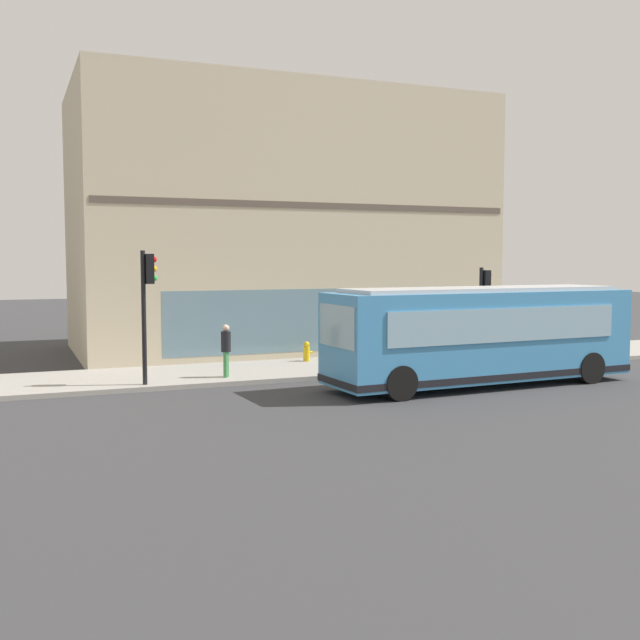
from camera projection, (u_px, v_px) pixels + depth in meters
ground at (405, 390)px, 22.71m from camera, size 120.00×120.00×0.00m
sidewalk_curb at (340, 366)px, 27.13m from camera, size 4.41×40.00×0.15m
building_corner at (277, 225)px, 33.05m from camera, size 9.41×17.11×10.88m
city_bus_nearside at (481, 336)px, 23.36m from camera, size 2.99×10.14×3.07m
traffic_light_near_corner at (484, 297)px, 27.11m from camera, size 0.32×0.49×3.49m
traffic_light_down_block at (147, 291)px, 22.58m from camera, size 0.32×0.49×4.05m
fire_hydrant at (307, 351)px, 27.99m from camera, size 0.35×0.35×0.74m
pedestrian_near_hydrant at (502, 326)px, 31.15m from camera, size 0.32×0.32×1.77m
pedestrian_walking_along_curb at (226, 347)px, 24.13m from camera, size 0.32×0.32×1.70m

